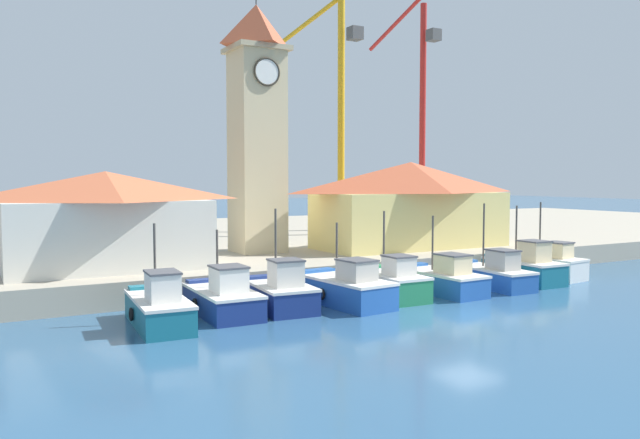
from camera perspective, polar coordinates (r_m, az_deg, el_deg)
ground_plane at (r=26.67m, az=13.30°, el=-8.69°), size 300.00×300.00×0.00m
quay_wharf at (r=50.80m, az=-8.74°, el=-2.05°), size 120.00×40.00×1.25m
fishing_boat_far_left at (r=24.98m, az=-14.51°, el=-7.78°), size 2.20×5.03×3.95m
fishing_boat_left_outer at (r=26.61m, az=-8.88°, el=-7.08°), size 2.30×4.90×3.53m
fishing_boat_left_inner at (r=27.31m, az=-3.64°, el=-6.67°), size 2.46×4.29×4.39m
fishing_boat_mid_left at (r=28.35m, az=2.36°, el=-6.29°), size 2.65×5.22×3.69m
fishing_boat_center at (r=30.01m, az=6.45°, el=-5.76°), size 2.11×4.35×4.15m
fishing_boat_mid_right at (r=31.77m, az=11.04°, el=-5.37°), size 2.25×5.03×3.84m
fishing_boat_right_inner at (r=34.06m, az=15.45°, el=-4.84°), size 2.10×5.08×4.40m
fishing_boat_right_outer at (r=36.11m, az=18.15°, el=-4.23°), size 2.22×4.67×4.21m
fishing_boat_far_right at (r=38.26m, az=20.10°, el=-3.91°), size 2.41×4.37×4.35m
clock_tower at (r=38.27m, az=-5.78°, el=8.83°), size 3.31×3.31×16.46m
warehouse_left at (r=32.54m, az=-18.96°, el=0.05°), size 9.84×6.01×4.82m
warehouse_right at (r=41.04m, az=8.28°, el=1.45°), size 12.78×5.71×5.54m
port_crane_near at (r=57.09m, az=9.19°, el=7.23°), size 2.01×9.01×20.86m
port_crane_far at (r=50.29m, az=1.84°, el=6.88°), size 3.95×7.09×18.98m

